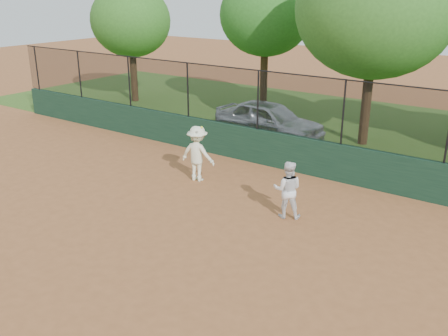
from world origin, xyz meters
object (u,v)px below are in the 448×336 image
Objects in this scene: tree_0 at (130,21)px; tree_1 at (265,15)px; tree_2 at (376,8)px; player_main at (198,154)px; parked_car at (269,120)px; player_second at (288,190)px.

tree_1 reaches higher than tree_0.
tree_2 is at bearing -2.16° from tree_0.
tree_0 is at bearing 177.84° from tree_2.
player_main is 10.38m from tree_1.
tree_1 is (-2.68, 4.04, 3.73)m from parked_car.
parked_car is 0.60× the size of tree_2.
player_main is at bearing -112.71° from tree_2.
tree_0 is at bearing 143.87° from player_main.
player_second is at bearing -30.64° from tree_0.
parked_car is 5.62m from tree_2.
tree_2 is at bearing -61.38° from parked_car.
tree_1 is at bearing 157.68° from tree_2.
player_second is at bearing -142.79° from parked_car.
tree_2 is (2.83, 6.75, 4.15)m from player_main.
tree_1 reaches higher than player_main.
parked_car is at bearing 95.23° from player_main.
tree_0 is (-9.43, 2.07, 3.34)m from parked_car.
tree_2 is (12.73, -0.48, 0.92)m from tree_0.
player_second is at bearing -11.80° from player_main.
tree_0 is (-13.46, 7.97, 3.34)m from player_second.
parked_car is 2.37× the size of player_main.
player_main is (-3.55, 0.74, 0.10)m from player_second.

